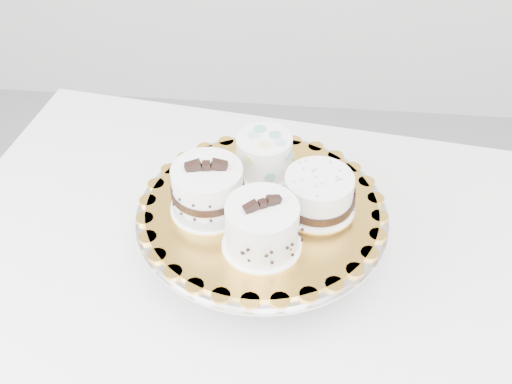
# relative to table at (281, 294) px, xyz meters

# --- Properties ---
(table) EXTENTS (1.27, 0.94, 0.75)m
(table) POSITION_rel_table_xyz_m (0.00, 0.00, 0.00)
(table) COLOR white
(table) RESTS_ON floor
(cake_stand) EXTENTS (0.39, 0.39, 0.11)m
(cake_stand) POSITION_rel_table_xyz_m (-0.03, 0.01, 0.15)
(cake_stand) COLOR gray
(cake_stand) RESTS_ON table
(cake_board) EXTENTS (0.44, 0.44, 0.01)m
(cake_board) POSITION_rel_table_xyz_m (-0.03, 0.01, 0.19)
(cake_board) COLOR gold
(cake_board) RESTS_ON cake_stand
(cake_swirl) EXTENTS (0.14, 0.14, 0.09)m
(cake_swirl) POSITION_rel_table_xyz_m (-0.03, -0.07, 0.23)
(cake_swirl) COLOR white
(cake_swirl) RESTS_ON cake_board
(cake_banded) EXTENTS (0.12, 0.12, 0.10)m
(cake_banded) POSITION_rel_table_xyz_m (-0.12, 0.00, 0.23)
(cake_banded) COLOR white
(cake_banded) RESTS_ON cake_board
(cake_dots) EXTENTS (0.11, 0.11, 0.07)m
(cake_dots) POSITION_rel_table_xyz_m (-0.04, 0.10, 0.23)
(cake_dots) COLOR white
(cake_dots) RESTS_ON cake_board
(cake_ribbon) EXTENTS (0.12, 0.12, 0.06)m
(cake_ribbon) POSITION_rel_table_xyz_m (0.05, 0.02, 0.22)
(cake_ribbon) COLOR white
(cake_ribbon) RESTS_ON cake_board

